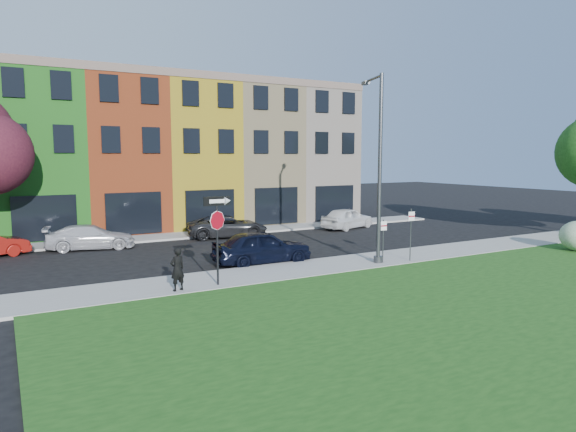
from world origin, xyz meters
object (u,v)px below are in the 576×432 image
stop_sign (217,223)px  sedan_near (262,247)px  street_lamp (378,169)px  man (177,269)px

stop_sign → sedan_near: size_ratio=0.71×
street_lamp → man: bearing=-158.5°
stop_sign → sedan_near: bearing=42.3°
man → sedan_near: bearing=-165.0°
sedan_near → street_lamp: size_ratio=0.55×
stop_sign → man: size_ratio=2.10×
man → sedan_near: 6.04m
man → street_lamp: bearing=165.2°
sedan_near → street_lamp: bearing=-117.6°
stop_sign → street_lamp: (8.04, 0.42, 1.92)m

